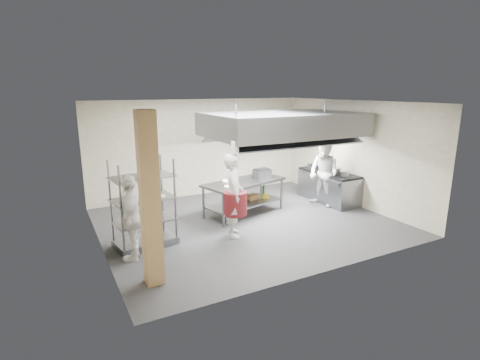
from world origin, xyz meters
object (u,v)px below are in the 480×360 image
chef_head (233,195)px  chef_line (324,173)px  cooking_range (328,187)px  chef_plating (131,217)px  griddle (262,173)px  stockpot (336,171)px  pass_rack (143,203)px  island (244,197)px

chef_head → chef_line: 3.38m
cooking_range → chef_plating: 6.22m
griddle → stockpot: size_ratio=1.60×
cooking_range → chef_line: 0.79m
cooking_range → stockpot: stockpot is taller
chef_head → stockpot: (3.72, 0.77, 0.03)m
chef_line → pass_rack: bearing=-91.3°
pass_rack → chef_line: bearing=-4.5°
chef_head → chef_line: size_ratio=1.00×
island → chef_head: chef_head is taller
cooking_range → stockpot: size_ratio=7.29×
cooking_range → chef_line: chef_line is taller
island → cooking_range: 2.82m
island → pass_rack: pass_rack is taller
pass_rack → chef_head: bearing=-20.2°
island → stockpot: stockpot is taller
island → griddle: bearing=-1.2°
island → chef_plating: (-3.27, -1.37, 0.40)m
pass_rack → chef_head: size_ratio=0.99×
chef_plating → stockpot: (6.03, 0.90, 0.14)m
griddle → island: bearing=-172.6°
griddle → chef_line: bearing=-26.2°
island → griddle: size_ratio=5.22×
chef_plating → stockpot: size_ratio=6.26×
chef_plating → chef_head: bearing=111.4°
cooking_range → chef_plating: chef_plating is taller
cooking_range → stockpot: 0.67m
stockpot → chef_line: bearing=177.3°
stockpot → griddle: bearing=163.3°
island → griddle: (0.65, 0.16, 0.56)m
chef_head → griddle: (1.61, 1.41, 0.06)m
chef_plating → pass_rack: bearing=162.3°
pass_rack → chef_line: chef_line is taller
chef_head → stockpot: bearing=-58.5°
chef_line → griddle: size_ratio=4.37×
chef_line → chef_plating: size_ratio=1.12×
island → chef_line: chef_line is taller
griddle → stockpot: griddle is taller
chef_line → stockpot: (0.43, -0.02, 0.03)m
pass_rack → cooking_range: pass_rack is taller
chef_line → chef_plating: 5.68m
chef_head → griddle: 2.14m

